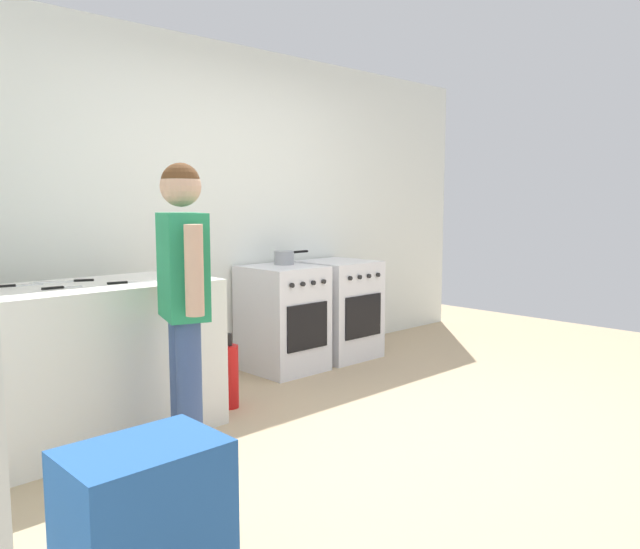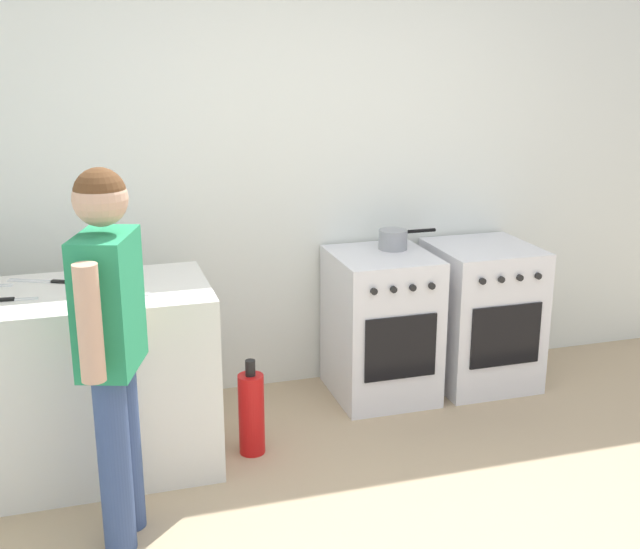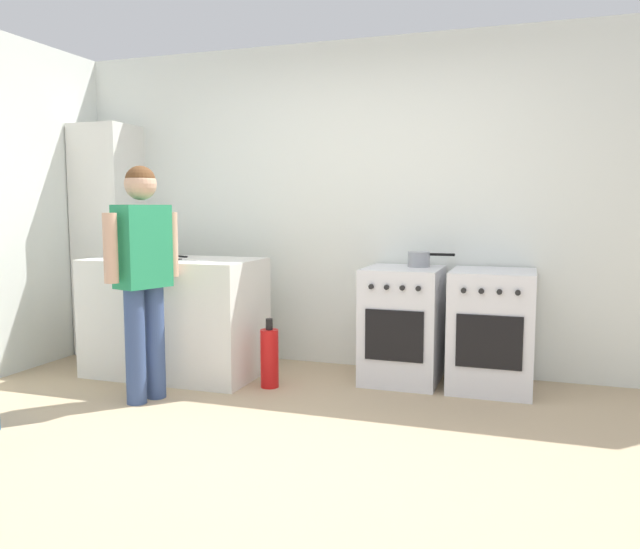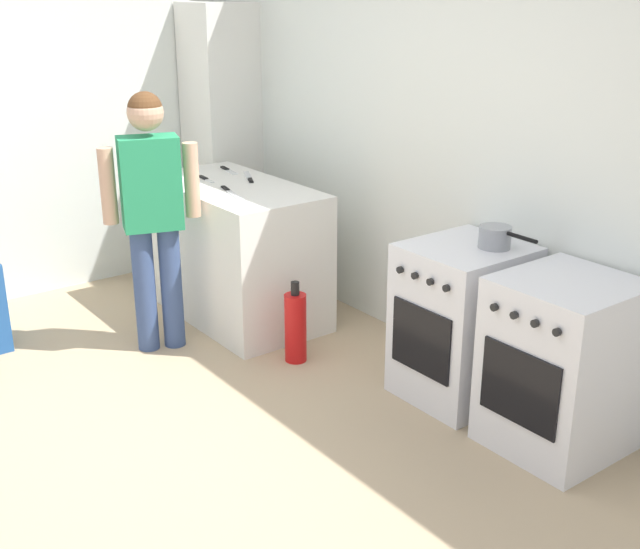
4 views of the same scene
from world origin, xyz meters
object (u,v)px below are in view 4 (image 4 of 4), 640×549
object	(u,v)px
larder_cabinet	(222,140)
fire_extinguisher	(296,327)
knife_paring	(205,179)
pot	(495,237)
knife_utility	(228,170)
knife_bread	(231,192)
person	(152,203)
knife_carving	(249,177)
oven_left	(462,322)
oven_right	(562,365)

from	to	relation	value
larder_cabinet	fire_extinguisher	bearing A→B (deg)	-18.05
knife_paring	larder_cabinet	world-z (taller)	larder_cabinet
pot	knife_utility	distance (m)	2.20
knife_bread	person	world-z (taller)	person
fire_extinguisher	larder_cabinet	size ratio (longest dim) A/B	0.25
knife_bread	knife_carving	distance (m)	0.42
knife_bread	knife_carving	xyz separation A→B (m)	(-0.28, 0.31, 0.00)
knife_paring	person	xyz separation A→B (m)	(0.41, -0.58, 0.02)
knife_carving	larder_cabinet	xyz separation A→B (m)	(-0.85, 0.29, 0.10)
oven_left	knife_paring	xyz separation A→B (m)	(-1.94, -0.45, 0.48)
pot	knife_utility	bearing A→B (deg)	-172.65
knife_utility	knife_carving	distance (m)	0.28
oven_left	oven_right	distance (m)	0.64
oven_left	knife_utility	bearing A→B (deg)	-174.77
person	oven_left	bearing A→B (deg)	33.89
pot	knife_carving	xyz separation A→B (m)	(-1.90, -0.28, -0.00)
oven_left	person	xyz separation A→B (m)	(-1.53, -1.03, 0.49)
pot	knife_bread	bearing A→B (deg)	-159.99
person	knife_paring	bearing A→B (deg)	125.19
pot	fire_extinguisher	world-z (taller)	pot
knife_carving	knife_utility	bearing A→B (deg)	179.64
oven_right	pot	distance (m)	0.73
knife_paring	fire_extinguisher	size ratio (longest dim) A/B	0.42
knife_utility	larder_cabinet	distance (m)	0.65
oven_left	knife_bread	world-z (taller)	knife_bread
knife_utility	fire_extinguisher	bearing A→B (deg)	-13.43
fire_extinguisher	oven_right	bearing A→B (deg)	17.55
knife_carving	pot	bearing A→B (deg)	8.45
person	fire_extinguisher	distance (m)	1.11
pot	fire_extinguisher	distance (m)	1.32
oven_right	larder_cabinet	size ratio (longest dim) A/B	0.42
oven_left	pot	bearing A→B (deg)	41.69
knife_bread	larder_cabinet	distance (m)	1.28
oven_right	knife_paring	xyz separation A→B (m)	(-2.58, -0.45, 0.48)
oven_left	pot	world-z (taller)	pot
knife_paring	fire_extinguisher	bearing A→B (deg)	-1.75
knife_bread	knife_paring	xyz separation A→B (m)	(-0.42, 0.06, 0.00)
pot	knife_bread	size ratio (longest dim) A/B	0.99
pot	knife_utility	world-z (taller)	pot
fire_extinguisher	knife_paring	bearing A→B (deg)	178.25
knife_bread	larder_cabinet	world-z (taller)	larder_cabinet
person	knife_utility	bearing A→B (deg)	123.06
knife_utility	knife_paring	bearing A→B (deg)	-62.21
fire_extinguisher	knife_carving	bearing A→B (deg)	162.91
knife_carving	larder_cabinet	size ratio (longest dim) A/B	0.16
knife_carving	person	distance (m)	0.88
person	pot	bearing A→B (deg)	34.43
pot	knife_bread	distance (m)	1.73
fire_extinguisher	knife_bread	bearing A→B (deg)	-178.02
person	fire_extinguisher	bearing A→B (deg)	39.79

